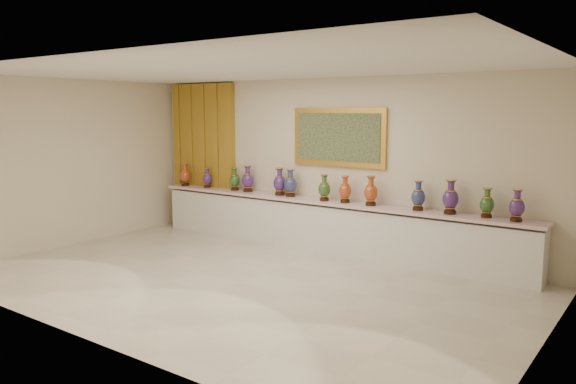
# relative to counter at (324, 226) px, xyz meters

# --- Properties ---
(ground) EXTENTS (8.00, 8.00, 0.00)m
(ground) POSITION_rel_counter_xyz_m (0.00, -2.27, -0.44)
(ground) COLOR beige
(ground) RESTS_ON ground
(room) EXTENTS (8.00, 8.00, 8.00)m
(room) POSITION_rel_counter_xyz_m (-2.52, 0.17, 1.14)
(room) COLOR beige
(room) RESTS_ON ground
(counter) EXTENTS (7.28, 0.48, 0.90)m
(counter) POSITION_rel_counter_xyz_m (0.00, 0.00, 0.00)
(counter) COLOR white
(counter) RESTS_ON ground
(vase_0) EXTENTS (0.28, 0.28, 0.46)m
(vase_0) POSITION_rel_counter_xyz_m (-3.36, -0.05, 0.67)
(vase_0) COLOR black
(vase_0) RESTS_ON counter
(vase_1) EXTENTS (0.23, 0.23, 0.40)m
(vase_1) POSITION_rel_counter_xyz_m (-2.78, -0.00, 0.64)
(vase_1) COLOR black
(vase_1) RESTS_ON counter
(vase_2) EXTENTS (0.25, 0.25, 0.44)m
(vase_2) POSITION_rel_counter_xyz_m (-2.07, 0.02, 0.66)
(vase_2) COLOR black
(vase_2) RESTS_ON counter
(vase_3) EXTENTS (0.29, 0.29, 0.51)m
(vase_3) POSITION_rel_counter_xyz_m (-1.73, 0.01, 0.69)
(vase_3) COLOR black
(vase_3) RESTS_ON counter
(vase_4) EXTENTS (0.31, 0.31, 0.50)m
(vase_4) POSITION_rel_counter_xyz_m (-0.97, 0.01, 0.69)
(vase_4) COLOR black
(vase_4) RESTS_ON counter
(vase_5) EXTENTS (0.30, 0.30, 0.50)m
(vase_5) POSITION_rel_counter_xyz_m (-0.72, 0.00, 0.69)
(vase_5) COLOR black
(vase_5) RESTS_ON counter
(vase_6) EXTENTS (0.26, 0.26, 0.45)m
(vase_6) POSITION_rel_counter_xyz_m (0.03, -0.05, 0.67)
(vase_6) COLOR black
(vase_6) RESTS_ON counter
(vase_7) EXTENTS (0.21, 0.21, 0.46)m
(vase_7) POSITION_rel_counter_xyz_m (0.42, -0.02, 0.67)
(vase_7) COLOR black
(vase_7) RESTS_ON counter
(vase_8) EXTENTS (0.28, 0.28, 0.48)m
(vase_8) POSITION_rel_counter_xyz_m (0.91, -0.03, 0.68)
(vase_8) COLOR black
(vase_8) RESTS_ON counter
(vase_9) EXTENTS (0.27, 0.27, 0.47)m
(vase_9) POSITION_rel_counter_xyz_m (1.71, -0.00, 0.67)
(vase_9) COLOR black
(vase_9) RESTS_ON counter
(vase_10) EXTENTS (0.31, 0.31, 0.52)m
(vase_10) POSITION_rel_counter_xyz_m (2.23, -0.01, 0.70)
(vase_10) COLOR black
(vase_10) RESTS_ON counter
(vase_11) EXTENTS (0.24, 0.24, 0.44)m
(vase_11) POSITION_rel_counter_xyz_m (2.76, 0.01, 0.66)
(vase_11) COLOR black
(vase_11) RESTS_ON counter
(vase_12) EXTENTS (0.24, 0.24, 0.46)m
(vase_12) POSITION_rel_counter_xyz_m (3.18, -0.04, 0.67)
(vase_12) COLOR black
(vase_12) RESTS_ON counter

